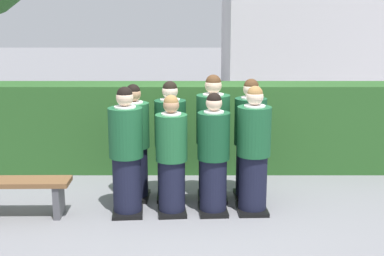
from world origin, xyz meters
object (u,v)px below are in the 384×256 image
object	(u,v)px
student_rear_row_1	(170,144)
student_rear_row_3	(249,142)
wooden_bench	(13,190)
student_front_row_2	(213,157)
student_rear_row_2	(212,141)
student_front_row_1	(171,158)
student_front_row_3	(253,153)
student_front_row_0	(126,155)
student_rear_row_0	(134,145)

from	to	relation	value
student_rear_row_1	student_rear_row_3	xyz separation A→B (m)	(1.08, 0.02, 0.01)
wooden_bench	student_front_row_2	bearing A→B (deg)	2.84
student_rear_row_1	student_rear_row_2	world-z (taller)	student_rear_row_2
wooden_bench	student_rear_row_1	bearing A→B (deg)	18.71
student_front_row_2	student_rear_row_3	size ratio (longest dim) A/B	0.94
student_front_row_1	student_front_row_2	xyz separation A→B (m)	(0.53, 0.02, 0.01)
student_front_row_3	student_rear_row_3	xyz separation A→B (m)	(0.01, 0.52, 0.01)
student_front_row_0	student_rear_row_3	xyz separation A→B (m)	(1.60, 0.59, 0.01)
student_front_row_0	student_rear_row_2	distance (m)	1.23
student_front_row_0	student_rear_row_1	size ratio (longest dim) A/B	1.00
student_front_row_2	student_rear_row_1	size ratio (longest dim) A/B	0.96
student_rear_row_3	student_front_row_1	bearing A→B (deg)	-150.95
student_rear_row_0	student_front_row_1	bearing A→B (deg)	-46.07
student_rear_row_2	student_front_row_2	bearing A→B (deg)	-91.19
student_front_row_1	student_front_row_3	xyz separation A→B (m)	(1.03, 0.06, 0.05)
student_front_row_1	student_rear_row_3	world-z (taller)	student_rear_row_3
student_front_row_1	student_rear_row_2	distance (m)	0.76
student_rear_row_0	student_rear_row_3	size ratio (longest dim) A/B	0.96
wooden_bench	student_rear_row_0	bearing A→B (deg)	23.98
student_front_row_0	student_front_row_3	bearing A→B (deg)	2.74
student_front_row_3	student_front_row_1	bearing A→B (deg)	-176.68
student_front_row_2	wooden_bench	bearing A→B (deg)	-177.16
student_front_row_3	student_front_row_0	bearing A→B (deg)	-177.26
student_front_row_1	student_rear_row_3	size ratio (longest dim) A/B	0.93
student_rear_row_3	wooden_bench	xyz separation A→B (m)	(-3.01, -0.68, -0.44)
student_front_row_2	student_front_row_3	distance (m)	0.51
student_rear_row_0	student_rear_row_3	bearing A→B (deg)	1.30
student_rear_row_0	student_rear_row_2	xyz separation A→B (m)	(1.06, -0.01, 0.06)
student_front_row_0	wooden_bench	world-z (taller)	student_front_row_0
student_rear_row_0	student_rear_row_1	xyz separation A→B (m)	(0.49, 0.01, 0.02)
student_front_row_3	student_rear_row_3	world-z (taller)	student_rear_row_3
student_front_row_0	student_rear_row_1	world-z (taller)	student_front_row_0
student_front_row_0	student_rear_row_0	xyz separation A→B (m)	(0.04, 0.56, -0.02)
student_rear_row_0	wooden_bench	xyz separation A→B (m)	(-1.44, -0.64, -0.40)
student_rear_row_0	student_rear_row_1	distance (m)	0.49
student_rear_row_2	wooden_bench	distance (m)	2.62
student_front_row_1	student_rear_row_3	distance (m)	1.19
student_rear_row_2	wooden_bench	world-z (taller)	student_rear_row_2
student_rear_row_2	student_front_row_0	bearing A→B (deg)	-153.41
student_front_row_3	student_rear_row_3	size ratio (longest dim) A/B	0.99
student_front_row_1	student_rear_row_0	bearing A→B (deg)	133.93
student_rear_row_0	student_rear_row_3	xyz separation A→B (m)	(1.56, 0.04, 0.03)
student_front_row_3	wooden_bench	bearing A→B (deg)	-176.94
student_rear_row_0	student_front_row_2	bearing A→B (deg)	-26.36
student_front_row_2	student_rear_row_1	xyz separation A→B (m)	(-0.56, 0.53, 0.04)
student_front_row_1	student_rear_row_1	world-z (taller)	student_rear_row_1
wooden_bench	student_rear_row_3	bearing A→B (deg)	12.71
student_front_row_1	student_front_row_3	bearing A→B (deg)	3.32
student_front_row_2	student_rear_row_0	world-z (taller)	student_rear_row_0
student_front_row_1	student_rear_row_0	world-z (taller)	student_rear_row_0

